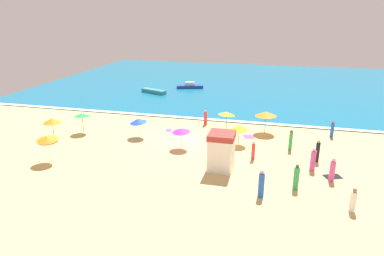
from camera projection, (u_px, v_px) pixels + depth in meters
name	position (u px, v px, depth m)	size (l,w,h in m)	color
ground_plane	(187.00, 138.00, 33.25)	(60.00, 60.00, 0.00)	#D8B775
ocean_water	(229.00, 83.00, 58.92)	(60.00, 44.00, 0.10)	#146B93
wave_breaker_foam	(201.00, 119.00, 38.99)	(57.00, 0.70, 0.01)	white
lifeguard_cabana	(221.00, 151.00, 26.24)	(1.97, 2.04, 3.03)	white
beach_umbrella_0	(239.00, 127.00, 31.13)	(1.88, 1.88, 1.91)	#4C3823
beach_umbrella_1	(138.00, 121.00, 33.04)	(2.39, 2.39, 1.98)	silver
beach_umbrella_2	(82.00, 115.00, 34.22)	(1.87, 1.88, 2.11)	#4C3823
beach_umbrella_3	(266.00, 114.00, 34.14)	(2.99, 2.99, 2.27)	#4C3823
beach_umbrella_4	(227.00, 113.00, 35.27)	(2.40, 2.40, 1.96)	#4C3823
beach_umbrella_5	(47.00, 138.00, 27.45)	(2.28, 2.29, 2.31)	silver
beach_umbrella_6	(181.00, 130.00, 30.31)	(2.07, 2.09, 1.95)	#4C3823
beach_umbrella_7	(52.00, 121.00, 32.51)	(2.47, 2.47, 2.12)	#4C3823
beachgoer_0	(291.00, 140.00, 30.12)	(0.38, 0.38, 1.90)	green
beachgoer_1	(353.00, 201.00, 20.90)	(0.54, 0.54, 1.60)	white
beachgoer_2	(313.00, 160.00, 26.29)	(0.46, 0.46, 1.86)	#D84CA5
beachgoer_3	(261.00, 184.00, 22.52)	(0.56, 0.56, 1.94)	blue
beachgoer_4	(332.00, 170.00, 24.63)	(0.43, 0.43, 1.81)	#D84CA5
beachgoer_5	(205.00, 118.00, 36.95)	(0.51, 0.51, 1.66)	red
beachgoer_6	(318.00, 151.00, 27.82)	(0.45, 0.45, 1.91)	black
beachgoer_7	(253.00, 151.00, 28.28)	(0.36, 0.36, 1.60)	red
beachgoer_8	(296.00, 178.00, 23.53)	(0.49, 0.49, 1.87)	green
beachgoer_9	(332.00, 130.00, 33.29)	(0.40, 0.40, 1.65)	blue
beach_towel_0	(333.00, 177.00, 25.53)	(1.53, 1.31, 0.01)	black
beach_towel_1	(169.00, 130.00, 35.48)	(0.79, 1.20, 0.01)	#D84CA5
beach_towel_2	(248.00, 137.00, 33.65)	(1.33, 1.50, 0.01)	#D84CA5
small_boat_0	(154.00, 91.00, 51.10)	(4.19, 2.38, 0.55)	teal
small_boat_1	(190.00, 86.00, 54.44)	(4.33, 2.38, 0.98)	navy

